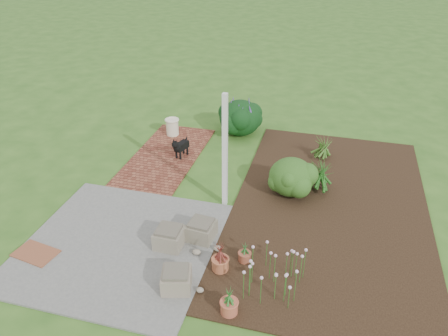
% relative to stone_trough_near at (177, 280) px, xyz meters
% --- Properties ---
extents(ground, '(80.00, 80.00, 0.00)m').
position_rel_stone_trough_near_xyz_m(ground, '(-0.17, 2.50, -0.20)').
color(ground, '#305B1D').
rests_on(ground, ground).
extents(concrete_patio, '(3.50, 3.50, 0.04)m').
position_rel_stone_trough_near_xyz_m(concrete_patio, '(-1.42, 0.75, -0.18)').
color(concrete_patio, slate).
rests_on(concrete_patio, ground).
extents(brick_path, '(1.60, 3.50, 0.04)m').
position_rel_stone_trough_near_xyz_m(brick_path, '(-1.87, 4.25, -0.18)').
color(brick_path, brown).
rests_on(brick_path, ground).
extents(garden_bed, '(4.00, 7.00, 0.03)m').
position_rel_stone_trough_near_xyz_m(garden_bed, '(2.33, 3.00, -0.18)').
color(garden_bed, black).
rests_on(garden_bed, ground).
extents(veranda_post, '(0.10, 0.10, 2.50)m').
position_rel_stone_trough_near_xyz_m(veranda_post, '(0.13, 2.60, 1.05)').
color(veranda_post, white).
rests_on(veranda_post, ground).
extents(stone_trough_near, '(0.59, 0.59, 0.32)m').
position_rel_stone_trough_near_xyz_m(stone_trough_near, '(0.00, 0.00, 0.00)').
color(stone_trough_near, gray).
rests_on(stone_trough_near, concrete_patio).
extents(stone_trough_mid, '(0.54, 0.54, 0.33)m').
position_rel_stone_trough_near_xyz_m(stone_trough_mid, '(0.00, 1.33, 0.00)').
color(stone_trough_mid, '#706B57').
rests_on(stone_trough_mid, concrete_patio).
extents(stone_trough_far, '(0.50, 0.50, 0.33)m').
position_rel_stone_trough_near_xyz_m(stone_trough_far, '(-0.50, 0.97, 0.01)').
color(stone_trough_far, '#706656').
rests_on(stone_trough_far, concrete_patio).
extents(coir_doormat, '(0.84, 0.61, 0.02)m').
position_rel_stone_trough_near_xyz_m(coir_doormat, '(-2.78, 0.11, -0.15)').
color(coir_doormat, brown).
rests_on(coir_doormat, concrete_patio).
extents(black_dog, '(0.31, 0.60, 0.53)m').
position_rel_stone_trough_near_xyz_m(black_dog, '(-1.47, 4.25, 0.16)').
color(black_dog, black).
rests_on(black_dog, brick_path).
extents(cream_ceramic_urn, '(0.34, 0.34, 0.46)m').
position_rel_stone_trough_near_xyz_m(cream_ceramic_urn, '(-2.14, 5.43, 0.07)').
color(cream_ceramic_urn, '#F2E9C7').
rests_on(cream_ceramic_urn, brick_path).
extents(evergreen_shrub, '(1.08, 1.08, 0.84)m').
position_rel_stone_trough_near_xyz_m(evergreen_shrub, '(1.43, 3.36, 0.25)').
color(evergreen_shrub, '#154310').
rests_on(evergreen_shrub, garden_bed).
extents(agapanthus_clump_back, '(0.93, 0.93, 0.81)m').
position_rel_stone_trough_near_xyz_m(agapanthus_clump_back, '(1.99, 3.68, 0.23)').
color(agapanthus_clump_back, '#0D3F0C').
rests_on(agapanthus_clump_back, garden_bed).
extents(agapanthus_clump_front, '(1.02, 1.02, 0.68)m').
position_rel_stone_trough_near_xyz_m(agapanthus_clump_front, '(1.98, 5.20, 0.17)').
color(agapanthus_clump_front, '#1E4012').
rests_on(agapanthus_clump_front, garden_bed).
extents(pink_flower_patch, '(1.03, 1.03, 0.64)m').
position_rel_stone_trough_near_xyz_m(pink_flower_patch, '(1.55, 0.46, 0.15)').
color(pink_flower_patch, '#113D0F').
rests_on(pink_flower_patch, garden_bed).
extents(terracotta_pot_bronze, '(0.31, 0.31, 0.24)m').
position_rel_stone_trough_near_xyz_m(terracotta_pot_bronze, '(0.58, 0.61, -0.05)').
color(terracotta_pot_bronze, '#AE5F3B').
rests_on(terracotta_pot_bronze, garden_bed).
extents(terracotta_pot_small_left, '(0.24, 0.24, 0.18)m').
position_rel_stone_trough_near_xyz_m(terracotta_pot_small_left, '(0.94, 0.93, -0.08)').
color(terracotta_pot_small_left, brown).
rests_on(terracotta_pot_small_left, garden_bed).
extents(terracotta_pot_small_right, '(0.35, 0.35, 0.23)m').
position_rel_stone_trough_near_xyz_m(terracotta_pot_small_right, '(0.96, -0.28, -0.06)').
color(terracotta_pot_small_right, '#B4563D').
rests_on(terracotta_pot_small_right, garden_bed).
extents(purple_flowering_bush, '(1.36, 1.36, 0.99)m').
position_rel_stone_trough_near_xyz_m(purple_flowering_bush, '(-0.36, 6.09, 0.30)').
color(purple_flowering_bush, black).
rests_on(purple_flowering_bush, ground).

